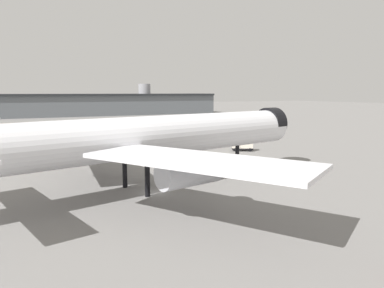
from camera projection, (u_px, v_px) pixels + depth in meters
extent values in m
plane|color=slate|center=(154.00, 193.00, 56.44)|extent=(900.00, 900.00, 0.00)
cylinder|color=white|center=(152.00, 136.00, 57.91)|extent=(61.31, 19.41, 6.52)
cone|color=white|center=(274.00, 125.00, 77.10)|extent=(8.36, 7.77, 6.39)
cylinder|color=black|center=(270.00, 123.00, 76.22)|extent=(4.27, 7.06, 6.58)
cube|color=white|center=(80.00, 134.00, 68.14)|extent=(12.52, 28.44, 0.52)
cylinder|color=#B7BAC1|center=(96.00, 147.00, 66.83)|extent=(9.15, 5.33, 3.58)
cube|color=white|center=(198.00, 161.00, 41.98)|extent=(22.39, 28.78, 0.52)
cylinder|color=#B7BAC1|center=(190.00, 172.00, 45.75)|extent=(9.15, 5.33, 3.58)
cylinder|color=black|center=(237.00, 159.00, 71.02)|extent=(0.78, 0.78, 5.21)
cylinder|color=black|center=(125.00, 172.00, 59.44)|extent=(0.78, 0.78, 5.21)
cylinder|color=black|center=(147.00, 179.00, 54.19)|extent=(0.78, 0.78, 5.21)
cube|color=slate|center=(41.00, 106.00, 228.21)|extent=(233.71, 29.13, 13.05)
cube|color=#232628|center=(40.00, 95.00, 227.20)|extent=(233.77, 31.45, 1.20)
cylinder|color=#939399|center=(145.00, 99.00, 256.48)|extent=(8.35, 8.35, 21.01)
cube|color=black|center=(242.00, 149.00, 96.67)|extent=(5.92, 4.69, 0.35)
cube|color=silver|center=(236.00, 145.00, 96.60)|extent=(3.04, 3.08, 1.60)
cube|color=#1E2D38|center=(232.00, 144.00, 96.59)|extent=(1.01, 1.72, 0.80)
cube|color=silver|center=(246.00, 144.00, 96.45)|extent=(4.00, 3.62, 2.20)
cylinder|color=black|center=(235.00, 150.00, 95.64)|extent=(0.92, 0.68, 0.90)
cylinder|color=black|center=(235.00, 148.00, 97.91)|extent=(0.92, 0.68, 0.90)
cylinder|color=black|center=(250.00, 150.00, 95.48)|extent=(0.92, 0.68, 0.90)
cylinder|color=black|center=(249.00, 149.00, 97.76)|extent=(0.92, 0.68, 0.90)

